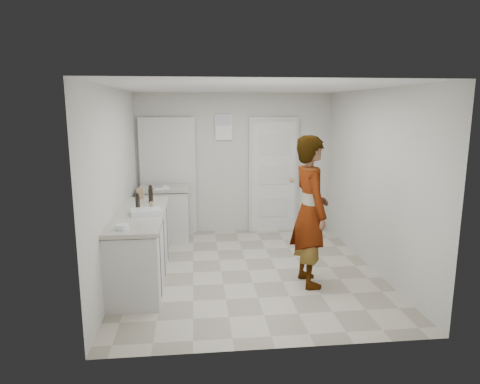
{
  "coord_description": "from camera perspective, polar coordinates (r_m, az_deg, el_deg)",
  "views": [
    {
      "loc": [
        -0.73,
        -5.63,
        2.26
      ],
      "look_at": [
        -0.08,
        0.4,
        1.05
      ],
      "focal_mm": 32.0,
      "sensor_mm": 36.0,
      "label": 1
    }
  ],
  "objects": [
    {
      "name": "room_shell",
      "position": [
        7.71,
        -1.93,
        2.09
      ],
      "size": [
        4.0,
        4.0,
        4.0
      ],
      "color": "#B4B2AA",
      "rests_on": "ground"
    },
    {
      "name": "ground",
      "position": [
        6.11,
        1.17,
        -10.38
      ],
      "size": [
        4.0,
        4.0,
        0.0
      ],
      "primitive_type": "plane",
      "color": "gray",
      "rests_on": "ground"
    },
    {
      "name": "egg_bowl",
      "position": [
        4.92,
        -15.41,
        -4.51
      ],
      "size": [
        0.15,
        0.15,
        0.06
      ],
      "color": "silver",
      "rests_on": "main_counter"
    },
    {
      "name": "papers",
      "position": [
        7.29,
        -10.58,
        0.61
      ],
      "size": [
        0.32,
        0.37,
        0.01
      ],
      "primitive_type": "cube",
      "rotation": [
        0.0,
        0.0,
        0.3
      ],
      "color": "white",
      "rests_on": "side_counter"
    },
    {
      "name": "cake_mix_box",
      "position": [
        6.45,
        -13.16,
        -0.2
      ],
      "size": [
        0.1,
        0.05,
        0.16
      ],
      "primitive_type": "cube",
      "rotation": [
        0.0,
        0.0,
        -0.07
      ],
      "color": "#9D724E",
      "rests_on": "main_counter"
    },
    {
      "name": "baking_dish",
      "position": [
        5.52,
        -12.41,
        -2.63
      ],
      "size": [
        0.41,
        0.31,
        0.07
      ],
      "rotation": [
        0.0,
        0.0,
        0.15
      ],
      "color": "silver",
      "rests_on": "main_counter"
    },
    {
      "name": "oil_cruet_b",
      "position": [
        5.65,
        -13.49,
        -1.39
      ],
      "size": [
        0.06,
        0.06,
        0.26
      ],
      "color": "black",
      "rests_on": "main_counter"
    },
    {
      "name": "main_counter",
      "position": [
        5.78,
        -13.09,
        -7.47
      ],
      "size": [
        0.64,
        1.96,
        0.93
      ],
      "color": "silver",
      "rests_on": "ground"
    },
    {
      "name": "oil_cruet_a",
      "position": [
        6.17,
        -11.83,
        -0.27
      ],
      "size": [
        0.06,
        0.06,
        0.25
      ],
      "color": "black",
      "rests_on": "main_counter"
    },
    {
      "name": "spice_jar",
      "position": [
        5.87,
        -11.72,
        -1.68
      ],
      "size": [
        0.05,
        0.05,
        0.08
      ],
      "primitive_type": "cylinder",
      "color": "tan",
      "rests_on": "main_counter"
    },
    {
      "name": "person",
      "position": [
        5.47,
        9.34,
        -2.58
      ],
      "size": [
        0.52,
        0.74,
        1.92
      ],
      "primitive_type": "imported",
      "rotation": [
        0.0,
        0.0,
        1.66
      ],
      "color": "silver",
      "rests_on": "ground"
    },
    {
      "name": "side_counter",
      "position": [
        7.43,
        -9.98,
        -3.12
      ],
      "size": [
        0.84,
        0.61,
        0.93
      ],
      "color": "silver",
      "rests_on": "ground"
    }
  ]
}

